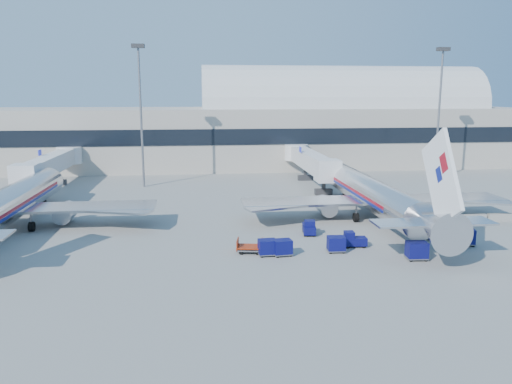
{
  "coord_description": "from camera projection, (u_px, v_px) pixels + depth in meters",
  "views": [
    {
      "loc": [
        -10.87,
        -52.06,
        14.81
      ],
      "look_at": [
        -4.23,
        6.0,
        3.4
      ],
      "focal_mm": 35.0,
      "sensor_mm": 36.0,
      "label": 1
    }
  ],
  "objects": [
    {
      "name": "ground",
      "position": [
        300.0,
        232.0,
        54.82
      ],
      "size": [
        260.0,
        260.0,
        0.0
      ],
      "primitive_type": "plane",
      "color": "gray",
      "rests_on": "ground"
    },
    {
      "name": "airliner_main",
      "position": [
        375.0,
        196.0,
        59.76
      ],
      "size": [
        32.0,
        37.26,
        12.07
      ],
      "color": "silver",
      "rests_on": "ground"
    },
    {
      "name": "cart_solo_far",
      "position": [
        465.0,
        236.0,
        49.8
      ],
      "size": [
        2.22,
        1.88,
        1.69
      ],
      "rotation": [
        0.0,
        0.0,
        -0.24
      ],
      "color": "#0A0B4C",
      "rests_on": "ground"
    },
    {
      "name": "tug_lead",
      "position": [
        353.0,
        240.0,
        49.33
      ],
      "size": [
        2.46,
        1.34,
        1.56
      ],
      "rotation": [
        0.0,
        0.0,
        -0.06
      ],
      "color": "#0A0B4C",
      "rests_on": "ground"
    },
    {
      "name": "barrier_near",
      "position": [
        447.0,
        219.0,
        58.69
      ],
      "size": [
        3.0,
        0.55,
        0.9
      ],
      "primitive_type": "cube",
      "color": "#9E9E96",
      "rests_on": "ground"
    },
    {
      "name": "cart_train_c",
      "position": [
        267.0,
        247.0,
        46.59
      ],
      "size": [
        1.83,
        1.46,
        1.53
      ],
      "rotation": [
        0.0,
        0.0,
        0.08
      ],
      "color": "#0A0B4C",
      "rests_on": "ground"
    },
    {
      "name": "cart_solo_near",
      "position": [
        417.0,
        250.0,
        45.41
      ],
      "size": [
        1.98,
        1.57,
        1.67
      ],
      "rotation": [
        0.0,
        0.0,
        -0.07
      ],
      "color": "#0A0B4C",
      "rests_on": "ground"
    },
    {
      "name": "terminal",
      "position": [
        186.0,
        130.0,
        106.43
      ],
      "size": [
        170.0,
        28.15,
        21.0
      ],
      "color": "#B2AA9E",
      "rests_on": "ground"
    },
    {
      "name": "cart_train_b",
      "position": [
        283.0,
        247.0,
        46.58
      ],
      "size": [
        1.89,
        1.54,
        1.53
      ],
      "rotation": [
        0.0,
        0.0,
        0.13
      ],
      "color": "#0A0B4C",
      "rests_on": "ground"
    },
    {
      "name": "cart_open_red",
      "position": [
        250.0,
        248.0,
        47.5
      ],
      "size": [
        2.69,
        2.11,
        0.65
      ],
      "rotation": [
        0.0,
        0.0,
        -0.18
      ],
      "color": "slate",
      "rests_on": "ground"
    },
    {
      "name": "jetbridge_mid",
      "position": [
        53.0,
        164.0,
        80.27
      ],
      "size": [
        4.4,
        27.5,
        6.25
      ],
      "color": "silver",
      "rests_on": "ground"
    },
    {
      "name": "tug_right",
      "position": [
        437.0,
        234.0,
        51.69
      ],
      "size": [
        2.19,
        1.33,
        1.35
      ],
      "rotation": [
        0.0,
        0.0,
        -0.15
      ],
      "color": "#0A0B4C",
      "rests_on": "ground"
    },
    {
      "name": "mast_east",
      "position": [
        440.0,
        95.0,
        84.58
      ],
      "size": [
        2.0,
        1.2,
        22.6
      ],
      "color": "slate",
      "rests_on": "ground"
    },
    {
      "name": "tug_left",
      "position": [
        309.0,
        228.0,
        53.67
      ],
      "size": [
        1.57,
        2.67,
        1.65
      ],
      "rotation": [
        0.0,
        0.0,
        1.45
      ],
      "color": "#0A0B4C",
      "rests_on": "ground"
    },
    {
      "name": "barrier_far",
      "position": [
        500.0,
        217.0,
        59.42
      ],
      "size": [
        3.0,
        0.55,
        0.9
      ],
      "primitive_type": "cube",
      "color": "#9E9E96",
      "rests_on": "ground"
    },
    {
      "name": "airliner_mid",
      "position": [
        8.0,
        204.0,
        55.08
      ],
      "size": [
        32.0,
        37.26,
        12.07
      ],
      "color": "silver",
      "rests_on": "ground"
    },
    {
      "name": "mast_west",
      "position": [
        140.0,
        95.0,
        79.01
      ],
      "size": [
        2.0,
        1.2,
        22.6
      ],
      "color": "slate",
      "rests_on": "ground"
    },
    {
      "name": "cart_train_a",
      "position": [
        336.0,
        244.0,
        47.64
      ],
      "size": [
        1.79,
        1.41,
        1.52
      ],
      "rotation": [
        0.0,
        0.0,
        -0.06
      ],
      "color": "#0A0B4C",
      "rests_on": "ground"
    },
    {
      "name": "barrier_mid",
      "position": [
        474.0,
        218.0,
        59.05
      ],
      "size": [
        3.0,
        0.55,
        0.9
      ],
      "primitive_type": "cube",
      "color": "#9E9E96",
      "rests_on": "ground"
    },
    {
      "name": "jetbridge_near",
      "position": [
        308.0,
        160.0,
        84.95
      ],
      "size": [
        4.4,
        27.5,
        6.25
      ],
      "color": "silver",
      "rests_on": "ground"
    }
  ]
}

